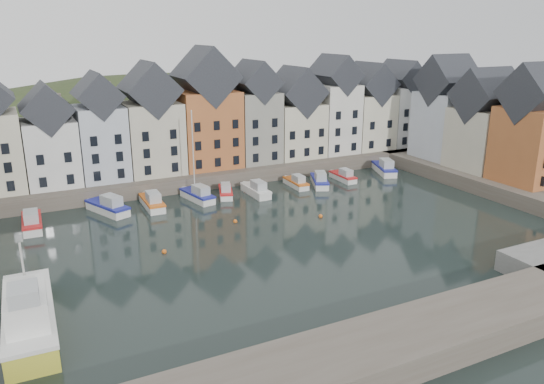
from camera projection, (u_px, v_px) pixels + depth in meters
ground at (298, 240)px, 57.66m from camera, size 260.00×260.00×0.00m
far_quay at (204, 169)px, 82.98m from camera, size 90.00×16.00×2.00m
right_quay at (513, 182)px, 75.83m from camera, size 14.00×54.00×2.00m
near_wall at (330, 367)px, 34.28m from camera, size 50.00×6.00×2.00m
hillside at (165, 229)px, 110.75m from camera, size 153.60×70.40×64.00m
far_terrace at (226, 119)px, 80.35m from camera, size 72.37×8.16×17.78m
right_terrace at (486, 122)px, 77.42m from camera, size 8.30×24.25×16.36m
mooring_buoys at (244, 229)px, 60.45m from camera, size 20.50×5.50×0.50m
boat_a at (32, 222)px, 60.61m from camera, size 2.34×6.76×2.57m
boat_b at (108, 207)px, 65.79m from camera, size 4.66×7.26×2.68m
boat_c at (152, 202)px, 67.72m from camera, size 2.17×6.60×2.52m
boat_d at (198, 195)px, 70.63m from camera, size 3.17×6.65×12.22m
boat_e at (226, 192)px, 72.61m from camera, size 3.40×5.77×2.12m
boat_f at (256, 190)px, 73.00m from camera, size 2.02×6.26×2.39m
boat_g at (296, 183)px, 76.87m from camera, size 1.89×5.51×2.09m
boat_h at (320, 181)px, 77.47m from camera, size 4.36×6.61×2.44m
boat_i at (343, 176)px, 80.14m from camera, size 1.80×5.49×2.10m
boat_j at (385, 168)px, 84.12m from camera, size 4.51×7.29×2.68m
large_vessel at (29, 316)px, 39.18m from camera, size 3.91×13.02×6.73m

